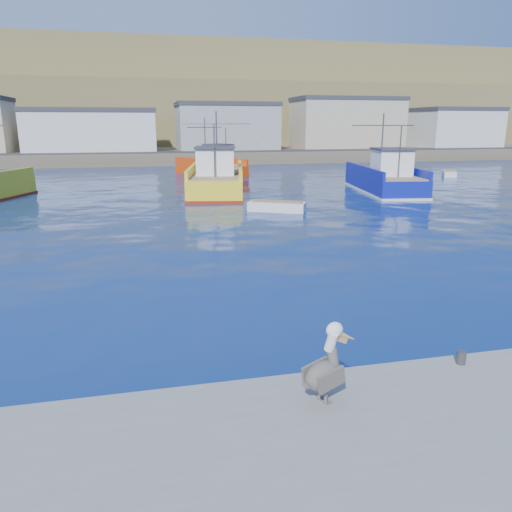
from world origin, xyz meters
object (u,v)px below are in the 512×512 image
Objects in this scene: trawler_yellow_b at (217,180)px; boat_orange at (212,166)px; skiff_far at (449,174)px; trawler_blue at (385,180)px; pelican at (326,369)px; skiff_mid at (277,207)px.

boat_orange is (1.74, 14.54, -0.03)m from trawler_yellow_b.
boat_orange is 26.04m from skiff_far.
trawler_blue is 1.23× the size of boat_orange.
trawler_blue is 34.92m from pelican.
skiff_far is (24.40, 17.56, -0.01)m from skiff_mid.
trawler_yellow_b is 14.10m from trawler_blue.
trawler_blue reaches higher than boat_orange.
trawler_blue is 2.97× the size of skiff_mid.
boat_orange is 6.07× the size of pelican.
pelican is (-3.02, -33.18, 0.07)m from trawler_yellow_b.
trawler_blue is 3.10× the size of skiff_far.
trawler_yellow_b is at bearing 169.34° from trawler_blue.
skiff_far is 2.40× the size of pelican.
skiff_far is at bearing 35.75° from skiff_mid.
pelican is at bearing -95.20° from trawler_yellow_b.
trawler_yellow_b is at bearing -96.83° from boat_orange.
trawler_yellow_b is 1.36× the size of boat_orange.
skiff_far is (26.87, 7.73, -0.84)m from trawler_yellow_b.
skiff_mid is at bearing -75.93° from trawler_yellow_b.
pelican is (-29.89, -40.91, 0.92)m from skiff_far.
pelican is at bearing -126.15° from skiff_far.
pelican is (-4.76, -47.72, 0.10)m from boat_orange.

